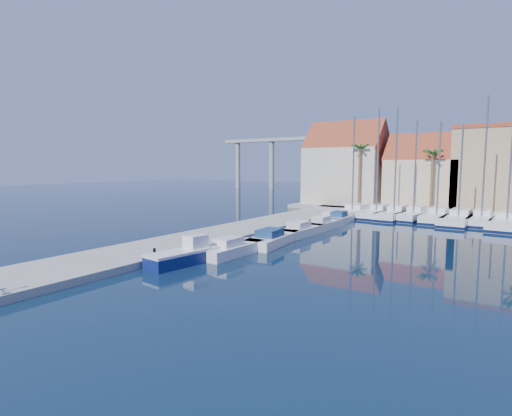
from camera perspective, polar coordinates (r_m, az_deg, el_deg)
The scene contains 23 objects.
ground at distance 22.21m, azimuth -8.34°, elevation -11.47°, with size 260.00×260.00×0.00m, color #081931.
quay_west at distance 37.85m, azimuth -4.68°, elevation -3.73°, with size 6.00×77.00×0.50m, color gray.
shore_north at distance 64.09m, azimuth 29.90°, elevation -0.50°, with size 54.00×16.00×0.50m, color gray.
bollard at distance 28.55m, azimuth -14.31°, elevation -6.08°, with size 0.20×0.20×0.51m, color black.
fishing_boat at distance 27.78m, azimuth -10.05°, elevation -6.61°, with size 2.43×5.52×1.87m.
motorboat_west_0 at distance 30.01m, azimuth -3.36°, elevation -5.80°, with size 2.05×6.05×1.40m.
motorboat_west_1 at distance 34.06m, azimuth 2.41°, elevation -4.37°, with size 2.98×7.26×1.40m.
motorboat_west_2 at distance 38.69m, azimuth 6.55°, elevation -3.15°, with size 2.19×6.53×1.40m.
motorboat_west_3 at distance 42.84m, azimuth 9.56°, elevation -2.30°, with size 1.92×5.97×1.40m.
motorboat_west_4 at distance 48.04m, azimuth 11.95°, elevation -1.44°, with size 2.61×6.54×1.40m.
sailboat_0 at distance 54.29m, azimuth 13.87°, elevation -0.58°, with size 3.94×12.02×12.96m.
sailboat_1 at distance 54.22m, azimuth 16.96°, elevation -0.62°, with size 2.64×9.28×13.89m.
sailboat_2 at distance 53.77m, azimuth 19.29°, elevation -0.77°, with size 3.14×10.30×13.72m.
sailboat_3 at distance 53.74m, azimuth 21.72°, elevation -0.87°, with size 3.23×9.54×12.07m.
sailboat_4 at distance 53.14m, azimuth 24.48°, elevation -1.08°, with size 2.85×10.19×11.81m.
sailboat_5 at distance 52.11m, azimuth 27.04°, elevation -1.35°, with size 3.40×11.24×11.25m.
sailboat_6 at distance 52.80m, azimuth 29.56°, elevation -1.32°, with size 2.67×9.62×14.40m.
sailboat_7 at distance 51.35m, azimuth 32.28°, elevation -1.72°, with size 3.75×11.58×11.39m.
building_0 at distance 67.18m, azimuth 12.79°, elevation 5.78°, with size 12.30×9.00×13.50m.
building_1 at distance 63.83m, azimuth 22.88°, elevation 4.35°, with size 10.30×8.00×11.00m.
palm_0 at distance 61.14m, azimuth 14.66°, elevation 8.12°, with size 2.60×2.60×10.15m.
palm_1 at distance 58.55m, azimuth 23.97°, elevation 6.97°, with size 2.60×2.60×9.15m.
viaduct at distance 111.32m, azimuth 5.32°, elevation 7.87°, with size 48.00×2.20×14.45m.
Camera 1 is at (14.32, -15.62, 6.66)m, focal length 28.00 mm.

